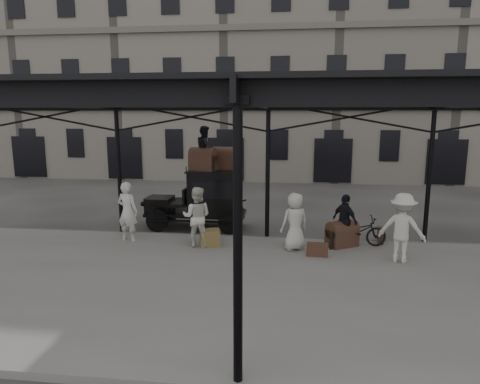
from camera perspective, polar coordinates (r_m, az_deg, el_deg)
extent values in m
plane|color=#383533|center=(12.42, 3.07, -9.17)|extent=(120.00, 120.00, 0.00)
cube|color=slate|center=(10.53, 2.33, -12.44)|extent=(28.00, 8.00, 0.15)
cylinder|color=black|center=(13.84, 3.70, 2.06)|extent=(0.14, 0.14, 4.30)
cylinder|color=black|center=(6.26, -0.29, -8.44)|extent=(0.14, 0.14, 4.30)
cube|color=black|center=(13.69, 3.82, 11.75)|extent=(22.00, 0.10, 0.45)
cube|color=black|center=(5.92, -0.31, 13.40)|extent=(22.00, 0.10, 0.45)
cube|color=black|center=(10.01, 2.67, 13.19)|extent=(22.50, 9.00, 0.08)
cube|color=silver|center=(10.01, 2.68, 13.59)|extent=(18.00, 7.00, 0.04)
cube|color=slate|center=(29.81, 5.58, 15.90)|extent=(64.00, 8.00, 14.00)
cylinder|color=black|center=(15.48, -11.00, -3.82)|extent=(0.80, 0.10, 0.80)
cylinder|color=black|center=(16.82, -9.51, -2.62)|extent=(0.80, 0.10, 0.80)
cylinder|color=black|center=(14.90, -1.41, -4.18)|extent=(0.80, 0.10, 0.80)
cylinder|color=black|center=(16.29, -0.68, -2.91)|extent=(0.80, 0.10, 0.80)
cube|color=black|center=(15.80, -5.89, -2.83)|extent=(3.60, 1.25, 0.12)
cube|color=black|center=(16.08, -10.62, -1.62)|extent=(0.90, 1.00, 0.55)
cube|color=black|center=(16.22, -12.20, -1.57)|extent=(0.06, 0.70, 0.55)
cube|color=black|center=(15.84, -7.86, -1.35)|extent=(0.70, 1.30, 0.10)
cube|color=black|center=(15.48, -3.24, -0.03)|extent=(1.80, 1.45, 1.55)
cube|color=black|center=(14.74, -3.74, 0.21)|extent=(1.40, 0.02, 0.60)
cube|color=black|center=(15.36, -3.27, 2.90)|extent=(1.90, 1.55, 0.06)
imported|color=beige|center=(14.02, -14.76, -2.52)|extent=(0.78, 0.61, 1.91)
imported|color=silver|center=(13.10, -5.79, -3.29)|extent=(0.91, 0.72, 1.83)
imported|color=beige|center=(12.79, 7.32, -3.91)|extent=(1.00, 0.88, 1.72)
imported|color=black|center=(13.39, 13.82, -3.72)|extent=(0.90, 0.99, 1.62)
imported|color=beige|center=(12.43, 20.81, -4.50)|extent=(1.42, 1.13, 1.92)
imported|color=black|center=(13.59, 15.31, -5.08)|extent=(1.83, 0.80, 0.93)
imported|color=black|center=(15.24, -4.67, 5.88)|extent=(0.74, 0.86, 1.56)
cube|color=olive|center=(13.25, -4.03, -6.09)|extent=(0.70, 0.59, 0.50)
cube|color=#4E3224|center=(14.29, 18.23, -5.47)|extent=(0.22, 0.61, 0.45)
cube|color=#4E3224|center=(12.45, 10.25, -7.58)|extent=(0.61, 0.19, 0.40)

